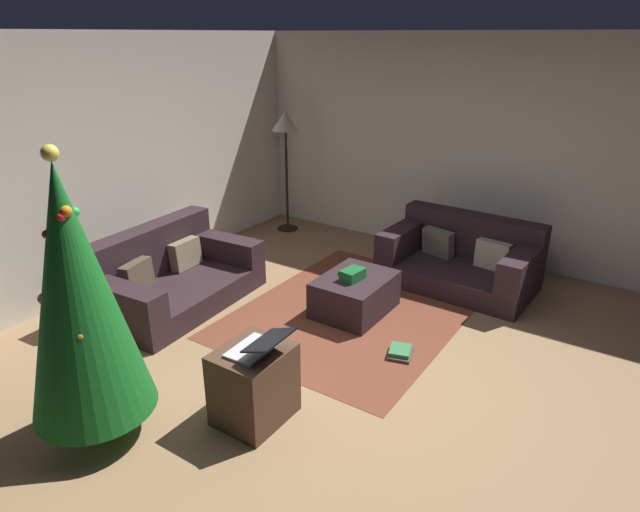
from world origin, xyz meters
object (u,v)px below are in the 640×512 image
at_px(couch_left, 169,277).
at_px(couch_right, 462,259).
at_px(corner_lamp, 285,130).
at_px(christmas_tree, 77,295).
at_px(book_stack, 400,352).
at_px(side_table, 254,384).
at_px(tv_remote, 344,276).
at_px(gift_box, 353,275).
at_px(ottoman, 355,294).
at_px(laptop, 258,346).

bearing_deg(couch_left, couch_right, 127.90).
xyz_separation_m(couch_left, corner_lamp, (2.45, 0.33, 1.11)).
xyz_separation_m(couch_left, christmas_tree, (-1.64, -1.12, 0.78)).
xyz_separation_m(christmas_tree, book_stack, (2.02, -1.31, -1.03)).
distance_m(couch_right, side_table, 3.05).
relative_size(tv_remote, side_table, 0.29).
xyz_separation_m(couch_left, tv_remote, (0.80, -1.60, 0.11)).
bearing_deg(christmas_tree, tv_remote, -11.09).
bearing_deg(gift_box, tv_remote, 87.31).
bearing_deg(couch_left, ottoman, 112.67).
height_order(laptop, book_stack, laptop).
bearing_deg(couch_right, couch_left, 44.54).
distance_m(couch_left, corner_lamp, 2.71).
distance_m(christmas_tree, corner_lamp, 4.36).
xyz_separation_m(gift_box, book_stack, (-0.42, -0.73, -0.39)).
bearing_deg(couch_right, gift_box, 66.81).
relative_size(christmas_tree, side_table, 3.58).
bearing_deg(ottoman, tv_remote, 119.00).
bearing_deg(tv_remote, couch_left, 148.53).
xyz_separation_m(side_table, corner_lamp, (3.39, 2.25, 1.10)).
relative_size(couch_right, side_table, 2.90).
bearing_deg(side_table, couch_left, 64.02).
bearing_deg(side_table, corner_lamp, 33.56).
relative_size(couch_left, gift_box, 7.56).
xyz_separation_m(couch_right, christmas_tree, (-3.73, 1.21, 0.77)).
bearing_deg(ottoman, book_stack, -122.88).
bearing_deg(couch_right, corner_lamp, -5.13).
relative_size(gift_box, book_stack, 0.82).
relative_size(couch_right, tv_remote, 10.11).
height_order(couch_right, gift_box, couch_right).
distance_m(ottoman, book_stack, 0.89).
xyz_separation_m(ottoman, book_stack, (-0.47, -0.73, -0.16)).
bearing_deg(laptop, couch_right, -6.68).
bearing_deg(side_table, tv_remote, 10.36).
bearing_deg(corner_lamp, couch_left, -172.37).
height_order(couch_left, tv_remote, couch_left).
height_order(couch_left, corner_lamp, corner_lamp).
height_order(gift_box, tv_remote, gift_box).
bearing_deg(laptop, corner_lamp, 34.25).
relative_size(gift_box, side_table, 0.42).
xyz_separation_m(couch_right, tv_remote, (-1.29, 0.73, 0.10)).
xyz_separation_m(couch_right, book_stack, (-1.71, -0.10, -0.25)).
bearing_deg(christmas_tree, laptop, -50.16).
distance_m(couch_right, laptop, 3.06).
relative_size(couch_right, laptop, 4.09).
bearing_deg(tv_remote, laptop, -135.77).
bearing_deg(book_stack, gift_box, 60.38).
distance_m(ottoman, side_table, 1.80).
relative_size(ottoman, corner_lamp, 0.49).
bearing_deg(book_stack, ottoman, 57.12).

